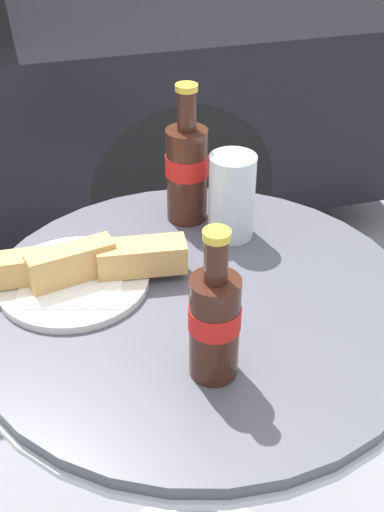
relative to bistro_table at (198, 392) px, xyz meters
name	(u,v)px	position (x,y,z in m)	size (l,w,h in m)	color
bistro_table	(198,392)	(0.00, 0.00, 0.00)	(0.67, 0.67, 0.77)	#B7B7BC
cola_bottle_left	(214,321)	(-0.03, -0.15, 0.29)	(0.06, 0.06, 0.21)	#3D1E14
cola_bottle_right	(187,169)	(0.05, 0.22, 0.30)	(0.07, 0.07, 0.24)	#3D1E14
drinking_glass	(232,200)	(0.10, 0.15, 0.27)	(0.08, 0.08, 0.14)	black
lunch_plate_near	(79,271)	(-0.16, 0.08, 0.23)	(0.32, 0.23, 0.07)	silver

